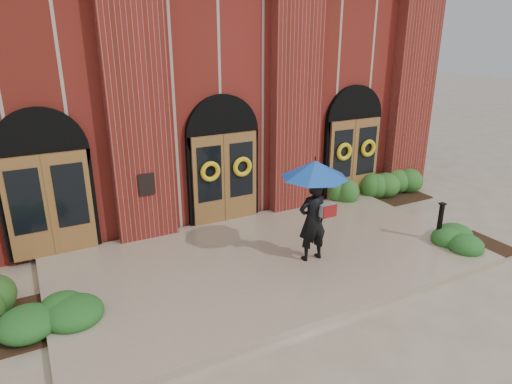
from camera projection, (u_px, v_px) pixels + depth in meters
ground at (273, 265)px, 10.88m from camera, size 90.00×90.00×0.00m
landing at (270, 260)px, 10.98m from camera, size 10.00×5.30×0.15m
church_building at (158, 80)px, 17.02m from camera, size 16.20×12.53×7.00m
man_with_umbrella at (314, 192)px, 10.31m from camera, size 1.59×1.59×2.43m
metal_post at (440, 221)px, 11.63m from camera, size 0.14×0.14×1.04m
hedge_wall_right at (381, 189)px, 14.90m from camera, size 3.03×1.21×0.78m
hedge_front_left at (37, 315)px, 8.57m from camera, size 1.45×1.24×0.51m
hedge_front_right at (477, 239)px, 11.66m from camera, size 1.44×1.23×0.51m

